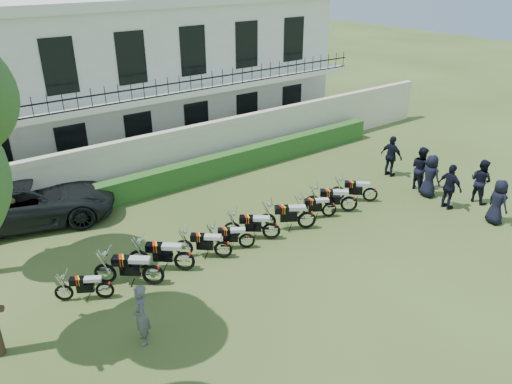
{
  "coord_description": "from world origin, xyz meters",
  "views": [
    {
      "loc": [
        -9.99,
        -10.48,
        8.96
      ],
      "look_at": [
        -0.37,
        2.59,
        1.31
      ],
      "focal_mm": 35.0,
      "sensor_mm": 36.0,
      "label": 1
    }
  ],
  "objects_px": {
    "motorcycle_3": "(223,246)",
    "officer_0": "(498,202)",
    "officer_2": "(450,187)",
    "officer_4": "(421,168)",
    "motorcycle_8": "(349,200)",
    "officer_1": "(481,181)",
    "motorcycle_9": "(371,191)",
    "inspector": "(141,315)",
    "motorcycle_5": "(271,227)",
    "motorcycle_4": "(247,237)",
    "motorcycle_1": "(153,270)",
    "officer_3": "(430,176)",
    "motorcycle_6": "(307,216)",
    "officer_5": "(391,156)",
    "motorcycle_0": "(104,286)",
    "motorcycle_7": "(329,207)",
    "suv": "(29,202)",
    "motorcycle_2": "(184,256)"
  },
  "relations": [
    {
      "from": "motorcycle_2",
      "to": "motorcycle_7",
      "type": "xyz_separation_m",
      "value": [
        6.17,
        -0.07,
        -0.09
      ]
    },
    {
      "from": "motorcycle_3",
      "to": "officer_0",
      "type": "bearing_deg",
      "value": -71.68
    },
    {
      "from": "officer_1",
      "to": "inspector",
      "type": "bearing_deg",
      "value": 92.35
    },
    {
      "from": "motorcycle_9",
      "to": "officer_5",
      "type": "relative_size",
      "value": 0.78
    },
    {
      "from": "motorcycle_5",
      "to": "motorcycle_8",
      "type": "relative_size",
      "value": 0.98
    },
    {
      "from": "motorcycle_7",
      "to": "officer_5",
      "type": "relative_size",
      "value": 0.86
    },
    {
      "from": "motorcycle_1",
      "to": "motorcycle_4",
      "type": "xyz_separation_m",
      "value": [
        3.47,
        0.05,
        -0.1
      ]
    },
    {
      "from": "motorcycle_4",
      "to": "motorcycle_8",
      "type": "xyz_separation_m",
      "value": [
        4.72,
        -0.16,
        0.08
      ]
    },
    {
      "from": "officer_4",
      "to": "officer_2",
      "type": "bearing_deg",
      "value": 173.42
    },
    {
      "from": "motorcycle_9",
      "to": "inspector",
      "type": "distance_m",
      "value": 11.03
    },
    {
      "from": "motorcycle_0",
      "to": "suv",
      "type": "height_order",
      "value": "suv"
    },
    {
      "from": "motorcycle_0",
      "to": "motorcycle_6",
      "type": "relative_size",
      "value": 0.8
    },
    {
      "from": "motorcycle_1",
      "to": "motorcycle_6",
      "type": "distance_m",
      "value": 5.99
    },
    {
      "from": "suv",
      "to": "officer_2",
      "type": "xyz_separation_m",
      "value": [
        13.44,
        -8.47,
        0.08
      ]
    },
    {
      "from": "motorcycle_8",
      "to": "officer_1",
      "type": "xyz_separation_m",
      "value": [
        4.87,
        -2.42,
        0.39
      ]
    },
    {
      "from": "motorcycle_6",
      "to": "officer_5",
      "type": "bearing_deg",
      "value": -45.86
    },
    {
      "from": "motorcycle_0",
      "to": "motorcycle_9",
      "type": "xyz_separation_m",
      "value": [
        10.94,
        -0.22,
        0.05
      ]
    },
    {
      "from": "motorcycle_7",
      "to": "officer_5",
      "type": "height_order",
      "value": "officer_5"
    },
    {
      "from": "officer_5",
      "to": "officer_0",
      "type": "bearing_deg",
      "value": 172.13
    },
    {
      "from": "officer_2",
      "to": "officer_4",
      "type": "height_order",
      "value": "officer_4"
    },
    {
      "from": "motorcycle_0",
      "to": "motorcycle_4",
      "type": "bearing_deg",
      "value": -61.57
    },
    {
      "from": "motorcycle_9",
      "to": "officer_2",
      "type": "xyz_separation_m",
      "value": [
        2.02,
        -2.17,
        0.44
      ]
    },
    {
      "from": "motorcycle_3",
      "to": "motorcycle_4",
      "type": "bearing_deg",
      "value": -46.69
    },
    {
      "from": "motorcycle_4",
      "to": "motorcycle_1",
      "type": "bearing_deg",
      "value": 123.23
    },
    {
      "from": "officer_3",
      "to": "motorcycle_2",
      "type": "bearing_deg",
      "value": 86.34
    },
    {
      "from": "motorcycle_6",
      "to": "motorcycle_9",
      "type": "relative_size",
      "value": 1.29
    },
    {
      "from": "motorcycle_2",
      "to": "motorcycle_1",
      "type": "bearing_deg",
      "value": 135.49
    },
    {
      "from": "motorcycle_3",
      "to": "officer_4",
      "type": "xyz_separation_m",
      "value": [
        9.66,
        -0.36,
        0.46
      ]
    },
    {
      "from": "motorcycle_5",
      "to": "motorcycle_9",
      "type": "relative_size",
      "value": 1.11
    },
    {
      "from": "motorcycle_3",
      "to": "motorcycle_8",
      "type": "relative_size",
      "value": 0.9
    },
    {
      "from": "inspector",
      "to": "motorcycle_4",
      "type": "bearing_deg",
      "value": 132.53
    },
    {
      "from": "motorcycle_4",
      "to": "motorcycle_7",
      "type": "distance_m",
      "value": 3.82
    },
    {
      "from": "officer_3",
      "to": "motorcycle_4",
      "type": "bearing_deg",
      "value": 85.07
    },
    {
      "from": "motorcycle_2",
      "to": "motorcycle_9",
      "type": "relative_size",
      "value": 1.16
    },
    {
      "from": "motorcycle_3",
      "to": "motorcycle_5",
      "type": "height_order",
      "value": "motorcycle_5"
    },
    {
      "from": "motorcycle_5",
      "to": "officer_0",
      "type": "bearing_deg",
      "value": -79.23
    },
    {
      "from": "motorcycle_3",
      "to": "motorcycle_7",
      "type": "distance_m",
      "value": 4.79
    },
    {
      "from": "motorcycle_9",
      "to": "officer_5",
      "type": "distance_m",
      "value": 3.08
    },
    {
      "from": "motorcycle_0",
      "to": "suv",
      "type": "relative_size",
      "value": 0.25
    },
    {
      "from": "motorcycle_7",
      "to": "motorcycle_3",
      "type": "bearing_deg",
      "value": 118.74
    },
    {
      "from": "motorcycle_1",
      "to": "motorcycle_4",
      "type": "bearing_deg",
      "value": -50.17
    },
    {
      "from": "motorcycle_0",
      "to": "officer_2",
      "type": "relative_size",
      "value": 0.81
    },
    {
      "from": "officer_3",
      "to": "officer_5",
      "type": "xyz_separation_m",
      "value": [
        0.41,
        2.34,
        0.04
      ]
    },
    {
      "from": "motorcycle_1",
      "to": "motorcycle_7",
      "type": "height_order",
      "value": "motorcycle_1"
    },
    {
      "from": "motorcycle_8",
      "to": "officer_5",
      "type": "xyz_separation_m",
      "value": [
        4.09,
        1.43,
        0.42
      ]
    },
    {
      "from": "motorcycle_3",
      "to": "officer_3",
      "type": "xyz_separation_m",
      "value": [
        9.38,
        -1.03,
        0.42
      ]
    },
    {
      "from": "motorcycle_0",
      "to": "officer_3",
      "type": "bearing_deg",
      "value": -64.89
    },
    {
      "from": "motorcycle_0",
      "to": "motorcycle_3",
      "type": "distance_m",
      "value": 3.92
    },
    {
      "from": "motorcycle_9",
      "to": "officer_4",
      "type": "bearing_deg",
      "value": -55.05
    },
    {
      "from": "officer_4",
      "to": "officer_5",
      "type": "xyz_separation_m",
      "value": [
        0.12,
        1.66,
        -0.01
      ]
    }
  ]
}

